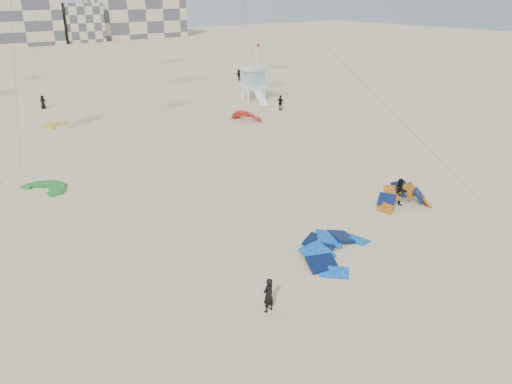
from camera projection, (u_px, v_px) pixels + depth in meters
ground at (321, 300)px, 22.74m from camera, size 320.00×320.00×0.00m
kite_ground_blue at (337, 254)px, 26.77m from camera, size 6.83×6.95×2.38m
kite_ground_orange at (403, 207)px, 32.58m from camera, size 4.58×4.58×3.74m
kite_ground_green at (46, 189)px, 35.46m from camera, size 4.38×4.28×0.60m
kite_ground_red_far at (247, 120)px, 54.13m from camera, size 4.70×4.65×3.45m
kite_ground_yellow at (55, 126)px, 51.81m from camera, size 3.80×3.82×0.52m
kitesurfer_main at (268, 295)px, 21.70m from camera, size 0.65×0.47×1.64m
kitesurfer_b at (400, 193)px, 32.34m from camera, size 1.14×1.05×1.88m
kitesurfer_d at (281, 103)px, 58.25m from camera, size 0.70×1.11×1.77m
kitesurfer_e at (43, 102)px, 59.03m from camera, size 0.77×0.51×1.58m
kitesurfer_f at (239, 75)px, 77.55m from camera, size 0.85×1.63×1.68m
lifeguard_tower_near at (254, 85)px, 62.82m from camera, size 3.53×5.91×4.04m
flagpole at (256, 70)px, 62.33m from camera, size 0.59×0.09×7.24m
condo_east at (135, 9)px, 145.57m from camera, size 26.00×14.00×16.00m
condo_fill_right at (80, 22)px, 133.81m from camera, size 10.00×10.00×10.00m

